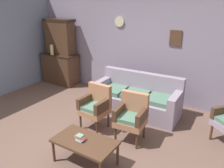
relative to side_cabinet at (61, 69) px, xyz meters
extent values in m
plane|color=brown|center=(2.51, -2.25, -0.47)|extent=(7.68, 7.68, 0.00)
cube|color=gray|center=(2.51, 0.38, 0.88)|extent=(6.40, 0.06, 2.70)
cube|color=#472D1E|center=(3.41, 0.33, 1.18)|extent=(0.28, 0.02, 0.36)
cylinder|color=beige|center=(1.91, 0.33, 1.48)|extent=(0.26, 0.03, 0.26)
cube|color=#472D1E|center=(0.00, 0.00, -0.02)|extent=(1.10, 0.52, 0.90)
cube|color=black|center=(0.00, 0.00, 0.45)|extent=(1.16, 0.55, 0.03)
cube|color=#472D1E|center=(0.00, 0.08, 0.94)|extent=(0.90, 0.36, 0.95)
cube|color=black|center=(0.00, 0.08, 1.45)|extent=(0.99, 0.38, 0.08)
cylinder|color=#CBBF84|center=(-0.11, -0.19, 0.61)|extent=(0.10, 0.10, 0.30)
cube|color=gray|center=(2.91, -0.60, -0.26)|extent=(1.99, 0.86, 0.42)
cube|color=gray|center=(2.90, -0.28, 0.19)|extent=(1.97, 0.22, 0.48)
cube|color=gray|center=(3.81, -0.57, 0.07)|extent=(0.18, 0.80, 0.24)
cube|color=gray|center=(2.00, -0.62, 0.07)|extent=(0.18, 0.80, 0.24)
cube|color=#4C705B|center=(3.48, -0.62, 0.00)|extent=(0.53, 0.58, 0.10)
cube|color=#4C705B|center=(2.91, -0.64, 0.00)|extent=(0.53, 0.58, 0.10)
cube|color=#4C705B|center=(2.33, -0.66, 0.00)|extent=(0.53, 0.58, 0.10)
cube|color=#9E6B4C|center=(2.48, -1.64, -0.09)|extent=(0.54, 0.50, 0.12)
cube|color=#4C705B|center=(2.48, -1.66, 0.00)|extent=(0.46, 0.43, 0.10)
cube|color=#9E6B4C|center=(2.49, -1.44, 0.20)|extent=(0.52, 0.13, 0.46)
cube|color=#472D1E|center=(2.70, -1.65, 0.08)|extent=(0.10, 0.48, 0.22)
cube|color=#472D1E|center=(2.26, -1.63, 0.08)|extent=(0.10, 0.48, 0.22)
cylinder|color=#472D1E|center=(2.69, -1.84, -0.31)|extent=(0.04, 0.04, 0.32)
cylinder|color=#472D1E|center=(2.27, -1.82, -0.31)|extent=(0.04, 0.04, 0.32)
cylinder|color=#472D1E|center=(2.70, -1.46, -0.31)|extent=(0.04, 0.04, 0.32)
cylinder|color=#472D1E|center=(2.28, -1.44, -0.31)|extent=(0.04, 0.04, 0.32)
cube|color=#9E6B4C|center=(3.31, -1.65, -0.09)|extent=(0.56, 0.52, 0.12)
cube|color=#4C705B|center=(3.31, -1.67, 0.00)|extent=(0.47, 0.44, 0.10)
cube|color=#9E6B4C|center=(3.29, -1.45, 0.20)|extent=(0.53, 0.14, 0.46)
cube|color=#472D1E|center=(3.52, -1.63, 0.08)|extent=(0.12, 0.48, 0.22)
cube|color=#472D1E|center=(3.09, -1.67, 0.08)|extent=(0.12, 0.48, 0.22)
cylinder|color=#472D1E|center=(3.53, -1.82, -0.31)|extent=(0.04, 0.04, 0.32)
cylinder|color=#472D1E|center=(3.11, -1.86, -0.31)|extent=(0.04, 0.04, 0.32)
cylinder|color=#472D1E|center=(3.50, -1.44, -0.31)|extent=(0.04, 0.04, 0.32)
cylinder|color=#472D1E|center=(3.08, -1.48, -0.31)|extent=(0.04, 0.04, 0.32)
cube|color=#472D1E|center=(4.71, -0.67, 0.08)|extent=(0.36, 0.43, 0.22)
cylinder|color=#472D1E|center=(4.60, -0.83, -0.31)|extent=(0.04, 0.04, 0.32)
cube|color=#472D1E|center=(2.99, -2.59, -0.07)|extent=(1.00, 0.56, 0.04)
cylinder|color=#472D1E|center=(2.53, -2.35, -0.28)|extent=(0.04, 0.04, 0.38)
cylinder|color=#472D1E|center=(3.45, -2.35, -0.28)|extent=(0.04, 0.04, 0.38)
cylinder|color=#472D1E|center=(2.53, -2.83, -0.28)|extent=(0.04, 0.04, 0.38)
cube|color=#61A07A|center=(2.93, -2.65, -0.04)|extent=(0.12, 0.08, 0.02)
cube|color=#CA698B|center=(2.94, -2.63, -0.02)|extent=(0.15, 0.08, 0.02)
cube|color=#DE766A|center=(2.92, -2.62, 0.01)|extent=(0.15, 0.07, 0.02)
cube|color=slate|center=(2.92, -2.62, 0.03)|extent=(0.11, 0.10, 0.03)
camera|label=1|loc=(4.95, -4.94, 2.03)|focal=36.46mm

